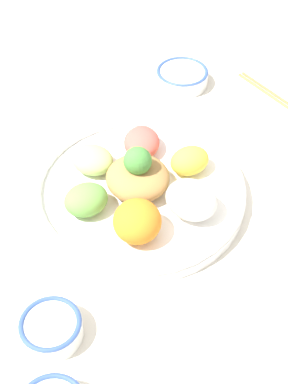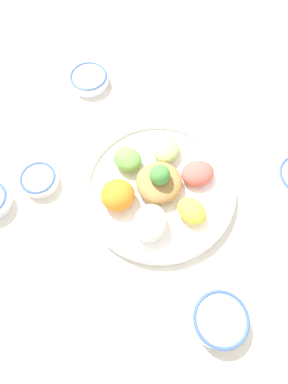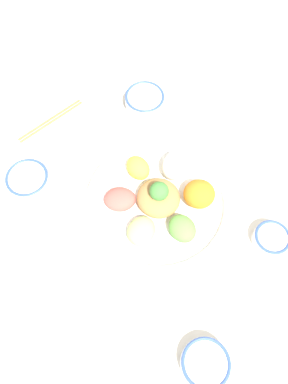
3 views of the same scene
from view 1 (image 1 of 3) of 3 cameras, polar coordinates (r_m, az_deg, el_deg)
name	(u,v)px [view 1 (image 1 of 3)]	position (r m, az deg, el deg)	size (l,w,h in m)	color
ground_plane	(128,206)	(0.91, -1.72, -1.46)	(2.40, 2.40, 0.00)	silver
salad_platter	(141,188)	(0.90, -0.37, 0.40)	(0.37, 0.37, 0.11)	white
sauce_bowl_red	(51,328)	(0.76, -9.87, -14.08)	(0.09, 0.09, 0.03)	white
rice_bowl_blue	(182,76)	(1.16, 4.09, 12.21)	(0.11, 0.11, 0.03)	white
chopsticks_pair_near	(276,96)	(1.16, 13.91, 9.86)	(0.21, 0.07, 0.01)	#9E6B3D
serving_spoon_main	(75,75)	(1.20, -7.35, 12.27)	(0.12, 0.08, 0.01)	silver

